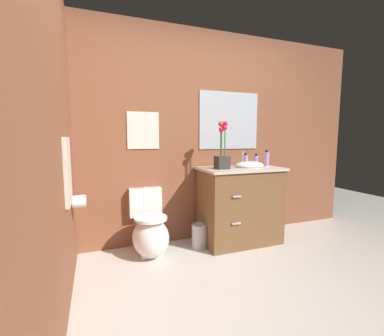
{
  "coord_description": "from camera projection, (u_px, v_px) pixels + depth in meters",
  "views": [
    {
      "loc": [
        -1.14,
        -1.41,
        1.24
      ],
      "look_at": [
        -0.17,
        1.19,
        0.92
      ],
      "focal_mm": 24.6,
      "sensor_mm": 36.0,
      "label": 1
    }
  ],
  "objects": [
    {
      "name": "ground_plane",
      "position": [
        273.0,
        315.0,
        1.85
      ],
      "size": [
        8.99,
        8.99,
        0.0
      ],
      "primitive_type": "plane",
      "color": "beige"
    },
    {
      "name": "wall_back",
      "position": [
        209.0,
        137.0,
        3.23
      ],
      "size": [
        4.19,
        0.05,
        2.5
      ],
      "primitive_type": "cube",
      "color": "brown",
      "rests_on": "ground_plane"
    },
    {
      "name": "wall_left",
      "position": [
        54.0,
        136.0,
        1.66
      ],
      "size": [
        0.05,
        4.33,
        2.5
      ],
      "primitive_type": "cube",
      "color": "brown",
      "rests_on": "ground_plane"
    },
    {
      "name": "toilet",
      "position": [
        150.0,
        232.0,
        2.79
      ],
      "size": [
        0.38,
        0.59,
        0.69
      ],
      "color": "white",
      "rests_on": "ground_plane"
    },
    {
      "name": "vanity_cabinet",
      "position": [
        240.0,
        204.0,
        3.11
      ],
      "size": [
        0.94,
        0.56,
        1.08
      ],
      "color": "brown",
      "rests_on": "ground_plane"
    },
    {
      "name": "flower_vase",
      "position": [
        222.0,
        153.0,
        2.91
      ],
      "size": [
        0.14,
        0.14,
        0.52
      ],
      "color": "#38332D",
      "rests_on": "vanity_cabinet"
    },
    {
      "name": "soap_bottle",
      "position": [
        246.0,
        161.0,
        3.11
      ],
      "size": [
        0.06,
        0.06,
        0.16
      ],
      "color": "#B28CBF",
      "rests_on": "vanity_cabinet"
    },
    {
      "name": "lotion_bottle",
      "position": [
        256.0,
        160.0,
        3.23
      ],
      "size": [
        0.06,
        0.06,
        0.15
      ],
      "color": "#B28CBF",
      "rests_on": "vanity_cabinet"
    },
    {
      "name": "hand_wash_bottle",
      "position": [
        266.0,
        159.0,
        3.19
      ],
      "size": [
        0.07,
        0.07,
        0.19
      ],
      "color": "#B28CBF",
      "rests_on": "vanity_cabinet"
    },
    {
      "name": "trash_bin",
      "position": [
        200.0,
        236.0,
        2.98
      ],
      "size": [
        0.18,
        0.18,
        0.27
      ],
      "color": "#B7B7BC",
      "rests_on": "ground_plane"
    },
    {
      "name": "wall_poster",
      "position": [
        143.0,
        131.0,
        2.91
      ],
      "size": [
        0.35,
        0.01,
        0.41
      ],
      "primitive_type": "cube",
      "color": "silver"
    },
    {
      "name": "wall_mirror",
      "position": [
        229.0,
        121.0,
        3.27
      ],
      "size": [
        0.8,
        0.01,
        0.7
      ],
      "primitive_type": "cube",
      "color": "#B2BCC6"
    },
    {
      "name": "hanging_towel",
      "position": [
        68.0,
        171.0,
        2.0
      ],
      "size": [
        0.03,
        0.28,
        0.52
      ],
      "primitive_type": "cube",
      "color": "beige"
    },
    {
      "name": "toilet_paper_roll",
      "position": [
        79.0,
        201.0,
        2.33
      ],
      "size": [
        0.11,
        0.11,
        0.11
      ],
      "primitive_type": "cylinder",
      "rotation": [
        0.0,
        1.57,
        0.0
      ],
      "color": "white"
    }
  ]
}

